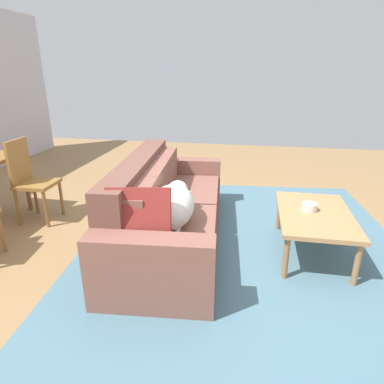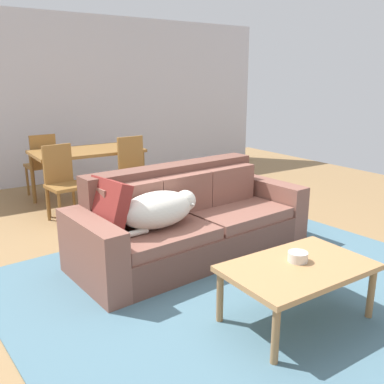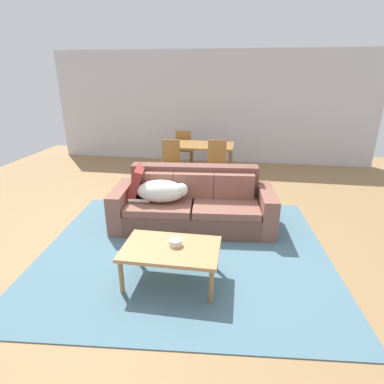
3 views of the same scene
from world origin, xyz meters
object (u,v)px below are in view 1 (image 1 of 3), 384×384
(throw_pillow_by_left_arm, at_px, (139,219))
(bowl_on_coffee_table, at_px, (310,207))
(dining_chair_near_right, at_px, (30,177))
(dog_on_left_cushion, at_px, (172,205))
(couch, at_px, (166,211))
(coffee_table, at_px, (314,217))

(throw_pillow_by_left_arm, xyz_separation_m, bowl_on_coffee_table, (0.89, -1.36, -0.16))
(throw_pillow_by_left_arm, bearing_deg, dining_chair_near_right, 57.43)
(dining_chair_near_right, bearing_deg, dog_on_left_cushion, -111.35)
(couch, height_order, throw_pillow_by_left_arm, throw_pillow_by_left_arm)
(dog_on_left_cushion, distance_m, dining_chair_near_right, 1.93)
(dog_on_left_cushion, distance_m, coffee_table, 1.34)
(throw_pillow_by_left_arm, height_order, dining_chair_near_right, dining_chair_near_right)
(couch, distance_m, throw_pillow_by_left_arm, 0.92)
(bowl_on_coffee_table, bearing_deg, throw_pillow_by_left_arm, 123.15)
(throw_pillow_by_left_arm, distance_m, bowl_on_coffee_table, 1.63)
(bowl_on_coffee_table, relative_size, dining_chair_near_right, 0.15)
(dog_on_left_cushion, bearing_deg, dining_chair_near_right, 65.79)
(bowl_on_coffee_table, distance_m, dining_chair_near_right, 3.04)
(dog_on_left_cushion, height_order, coffee_table, dog_on_left_cushion)
(couch, xyz_separation_m, dining_chair_near_right, (0.20, 1.65, 0.20))
(dog_on_left_cushion, relative_size, dining_chair_near_right, 0.90)
(couch, relative_size, throw_pillow_by_left_arm, 5.08)
(couch, distance_m, coffee_table, 1.44)
(coffee_table, distance_m, bowl_on_coffee_table, 0.10)
(coffee_table, xyz_separation_m, dining_chair_near_right, (0.23, 3.08, 0.14))
(dining_chair_near_right, bearing_deg, bowl_on_coffee_table, -95.63)
(couch, height_order, dog_on_left_cushion, couch)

